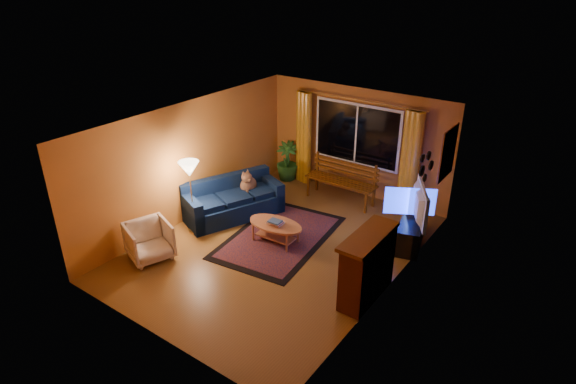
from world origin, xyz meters
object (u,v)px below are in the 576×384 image
Objects in this scene: sofa at (233,199)px; tv_console at (411,231)px; floor_lamp at (192,198)px; armchair at (149,239)px; coffee_table at (276,233)px; bench at (340,191)px.

sofa reaches higher than tv_console.
sofa is at bearing 77.45° from floor_lamp.
armchair reaches higher than tv_console.
floor_lamp is at bearing -164.79° from tv_console.
floor_lamp is at bearing 21.80° from armchair.
armchair is 0.68× the size of coffee_table.
sofa reaches higher than armchair.
coffee_table is (1.37, -0.32, -0.21)m from sofa.
sofa reaches higher than coffee_table.
armchair is (-1.69, -4.06, 0.14)m from bench.
floor_lamp is at bearing -158.25° from coffee_table.
bench is 1.08× the size of floor_lamp.
sofa is 2.11m from armchair.
armchair is at bearing -71.97° from sofa.
coffee_table is (1.58, 0.63, -0.56)m from floor_lamp.
armchair is at bearing -113.01° from bench.
coffee_table is at bearing -93.81° from bench.
tv_console reaches higher than coffee_table.
coffee_table is at bearing -159.70° from tv_console.
sofa is at bearing -176.00° from tv_console.
bench is 2.17m from tv_console.
floor_lamp is at bearing -79.49° from sofa.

